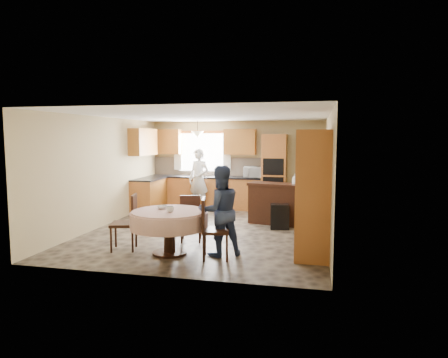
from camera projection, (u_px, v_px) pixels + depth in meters
floor at (209, 230)px, 8.78m from camera, size 5.00×6.00×0.01m
ceiling at (209, 116)px, 8.52m from camera, size 5.00×6.00×0.01m
wall_back at (236, 165)px, 11.56m from camera, size 5.00×0.02×2.50m
wall_front at (155, 192)px, 5.74m from camera, size 5.00×0.02×2.50m
wall_left at (104, 172)px, 9.20m from camera, size 0.02×6.00×2.50m
wall_right at (328, 176)px, 8.10m from camera, size 0.02×6.00×2.50m
window at (202, 152)px, 11.73m from camera, size 1.40×0.03×1.10m
curtain_left at (178, 150)px, 11.84m from camera, size 0.22×0.02×1.15m
curtain_right at (227, 151)px, 11.51m from camera, size 0.22×0.02×1.15m
base_cab_back at (205, 193)px, 11.54m from camera, size 3.30×0.60×0.88m
counter_back at (205, 177)px, 11.49m from camera, size 3.30×0.64×0.04m
base_cab_left at (149, 196)px, 10.97m from camera, size 0.60×1.20×0.88m
counter_left at (149, 179)px, 10.92m from camera, size 0.64×1.20×0.04m
backsplash at (207, 167)px, 11.75m from camera, size 3.30×0.02×0.55m
wall_cab_left at (167, 142)px, 11.79m from camera, size 0.85×0.33×0.72m
wall_cab_right at (240, 142)px, 11.30m from camera, size 0.90×0.33×0.72m
wall_cab_side at (143, 142)px, 10.84m from camera, size 0.33×1.20×0.72m
oven_tower at (274, 173)px, 11.03m from camera, size 0.66×0.62×2.12m
oven_upper at (273, 167)px, 10.70m from camera, size 0.56×0.01×0.45m
oven_lower at (273, 185)px, 10.75m from camera, size 0.56×0.01×0.45m
pendant at (198, 134)px, 11.21m from camera, size 0.36×0.36×0.18m
sideboard at (276, 205)px, 9.40m from camera, size 1.35×0.79×0.91m
space_heater at (280, 217)px, 8.89m from camera, size 0.44×0.34×0.56m
cupboard at (313, 193)px, 6.83m from camera, size 0.57×1.13×2.16m
dining_table at (169, 220)px, 6.94m from camera, size 1.35×1.35×0.77m
chair_left at (128, 219)px, 7.22m from camera, size 0.54×0.54×1.01m
chair_back at (191, 216)px, 7.75m from camera, size 0.49×0.49×0.94m
chair_right at (211, 225)px, 6.68m from camera, size 0.53×0.53×1.03m
framed_picture at (325, 160)px, 9.26m from camera, size 0.06×0.57×0.47m
microwave at (254, 172)px, 11.11m from camera, size 0.58×0.41×0.30m
person_sink at (199, 180)px, 11.12m from camera, size 0.73×0.60×1.73m
person_dining at (220, 211)px, 6.85m from camera, size 0.96×0.90×1.56m
bowl_sideboard at (264, 184)px, 9.41m from camera, size 0.26×0.26×0.06m
bottle_sideboard at (295, 180)px, 9.24m from camera, size 0.13×0.13×0.29m
cup_table at (170, 209)px, 6.77m from camera, size 0.16×0.16×0.10m
bowl_table at (162, 207)px, 7.10m from camera, size 0.23×0.23×0.06m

